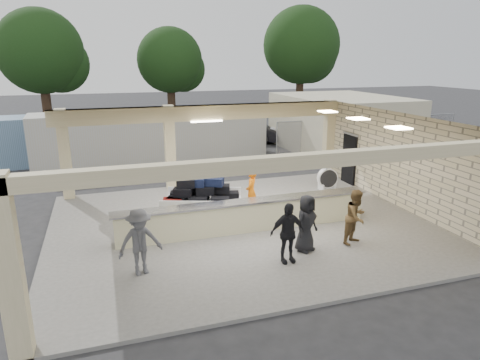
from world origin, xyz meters
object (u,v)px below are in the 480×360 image
object	(u,v)px
luggage_cart	(201,197)
passenger_d	(306,223)
baggage_counter	(246,216)
baggage_handler	(251,192)
car_white_a	(304,130)
passenger_b	(287,233)
car_dark	(250,130)
drum_fan	(327,178)
passenger_a	(356,217)
car_white_b	(324,130)
container_white	(154,135)
passenger_c	(140,242)

from	to	relation	value
luggage_cart	passenger_d	size ratio (longest dim) A/B	1.76
baggage_counter	passenger_d	xyz separation A→B (m)	(1.12, -1.91, 0.33)
baggage_handler	car_white_a	size ratio (longest dim) A/B	0.33
passenger_b	car_dark	xyz separation A→B (m)	(4.94, 17.14, -0.19)
drum_fan	passenger_a	world-z (taller)	passenger_a
car_white_b	baggage_counter	bearing A→B (deg)	139.50
baggage_handler	container_white	size ratio (longest dim) A/B	0.13
drum_fan	passenger_c	size ratio (longest dim) A/B	0.53
passenger_a	passenger_b	bearing A→B (deg)	163.04
passenger_c	car_white_a	world-z (taller)	passenger_c
baggage_handler	container_white	world-z (taller)	container_white
luggage_cart	passenger_d	xyz separation A→B (m)	(2.28, -3.14, -0.00)
baggage_counter	passenger_b	size ratio (longest dim) A/B	4.98
car_white_a	container_white	xyz separation A→B (m)	(-10.18, -2.38, 0.63)
passenger_b	drum_fan	bearing A→B (deg)	52.15
passenger_a	passenger_d	distance (m)	1.61
luggage_cart	passenger_c	world-z (taller)	passenger_c
baggage_handler	passenger_d	size ratio (longest dim) A/B	0.98
passenger_c	car_white_b	xyz separation A→B (m)	(13.79, 15.76, -0.30)
passenger_b	car_white_b	distance (m)	19.13
baggage_handler	car_dark	xyz separation A→B (m)	(4.63, 13.40, -0.16)
passenger_c	container_white	bearing A→B (deg)	69.24
passenger_a	car_white_a	world-z (taller)	passenger_a
baggage_counter	passenger_d	distance (m)	2.24
luggage_cart	passenger_b	xyz separation A→B (m)	(1.50, -3.61, -0.00)
passenger_a	container_white	xyz separation A→B (m)	(-4.16, 13.25, 0.42)
drum_fan	passenger_a	xyz separation A→B (m)	(-1.86, -4.98, 0.32)
passenger_b	container_white	size ratio (longest dim) A/B	0.13
passenger_c	container_white	world-z (taller)	container_white
baggage_counter	drum_fan	xyz separation A→B (m)	(4.59, 3.09, 0.00)
drum_fan	passenger_d	world-z (taller)	passenger_d
passenger_b	car_dark	bearing A→B (deg)	73.90
baggage_handler	passenger_d	distance (m)	3.29
drum_fan	passenger_c	distance (m)	9.42
drum_fan	car_white_a	distance (m)	11.43
drum_fan	container_white	bearing A→B (deg)	133.98
passenger_d	car_white_a	xyz separation A→B (m)	(7.63, 15.64, -0.22)
passenger_a	car_dark	bearing A→B (deg)	52.76
baggage_counter	car_white_a	bearing A→B (deg)	57.52
passenger_a	baggage_handler	bearing A→B (deg)	94.13
car_white_a	baggage_counter	bearing A→B (deg)	164.33
passenger_b	car_white_a	bearing A→B (deg)	62.43
luggage_cart	car_white_a	bearing A→B (deg)	70.75
car_white_b	container_white	distance (m)	12.11
passenger_a	car_white_b	bearing A→B (deg)	35.60
passenger_d	container_white	bearing A→B (deg)	72.60
car_white_a	passenger_c	bearing A→B (deg)	158.89
luggage_cart	car_dark	bearing A→B (deg)	83.68
passenger_b	passenger_c	world-z (taller)	passenger_c
car_white_a	container_white	distance (m)	10.47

